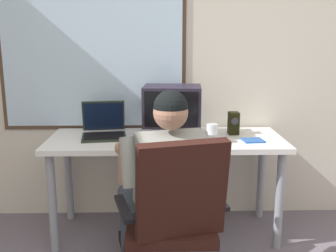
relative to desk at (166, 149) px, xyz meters
name	(u,v)px	position (x,y,z in m)	size (l,w,h in m)	color
wall_rear	(163,42)	(-0.02, 0.37, 0.76)	(4.71, 0.08, 2.83)	beige
desk	(166,149)	(0.00, 0.00, 0.00)	(1.69, 0.63, 0.74)	#8D939F
office_chair	(175,212)	(0.04, -0.81, -0.12)	(0.64, 0.57, 0.96)	black
person_seated	(164,182)	(-0.02, -0.55, -0.04)	(0.63, 0.84, 1.18)	#323B46
crt_monitor	(172,107)	(0.05, 0.04, 0.31)	(0.43, 0.34, 0.37)	beige
laptop	(104,127)	(-0.45, 0.08, 0.15)	(0.35, 0.37, 0.25)	#232A20
wine_glass	(212,130)	(0.31, -0.15, 0.18)	(0.08, 0.08, 0.13)	silver
desk_speaker	(233,123)	(0.50, 0.10, 0.17)	(0.08, 0.09, 0.17)	black
cd_case	(253,140)	(0.61, -0.11, 0.09)	(0.16, 0.14, 0.01)	#1951B4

